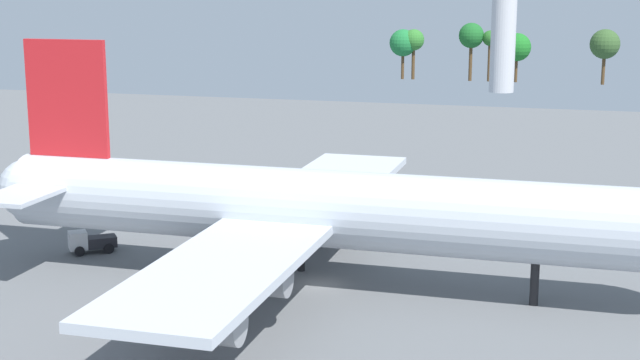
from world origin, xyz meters
name	(u,v)px	position (x,y,z in m)	size (l,w,h in m)	color
ground_plane	(320,285)	(0.00, 0.00, 0.00)	(244.94, 244.94, 0.00)	slate
cargo_airplane	(318,210)	(-0.16, 0.00, 6.61)	(61.24, 56.38, 20.31)	silver
cargo_loader	(90,242)	(-23.73, 3.48, 1.08)	(4.54, 4.03, 2.15)	silver
control_tower	(505,2)	(1.46, 150.23, 20.86)	(11.03, 11.03, 34.97)	silver
tree_line_backdrop	(492,43)	(-3.39, 173.99, 10.01)	(58.82, 7.47, 15.10)	#51381E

